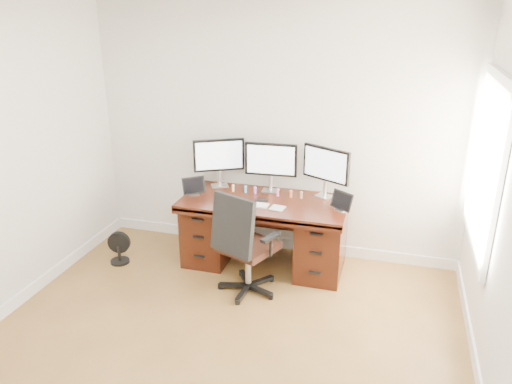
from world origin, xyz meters
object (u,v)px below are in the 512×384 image
(floor_fan, at_px, (119,248))
(keyboard, at_px, (255,205))
(monitor_center, at_px, (271,161))
(office_chair, at_px, (245,261))
(desk, at_px, (265,230))

(floor_fan, height_order, keyboard, keyboard)
(monitor_center, bearing_deg, office_chair, -95.90)
(monitor_center, bearing_deg, desk, -93.59)
(desk, distance_m, office_chair, 0.60)
(office_chair, distance_m, floor_fan, 1.50)
(desk, distance_m, monitor_center, 0.72)
(office_chair, xyz_separation_m, keyboard, (-0.02, 0.41, 0.41))
(monitor_center, distance_m, keyboard, 0.54)
(floor_fan, relative_size, keyboard, 1.32)
(monitor_center, bearing_deg, floor_fan, -160.38)
(office_chair, height_order, keyboard, office_chair)
(desk, bearing_deg, floor_fan, -164.81)
(office_chair, height_order, monitor_center, monitor_center)
(desk, xyz_separation_m, keyboard, (-0.05, -0.19, 0.36))
(desk, distance_m, floor_fan, 1.59)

